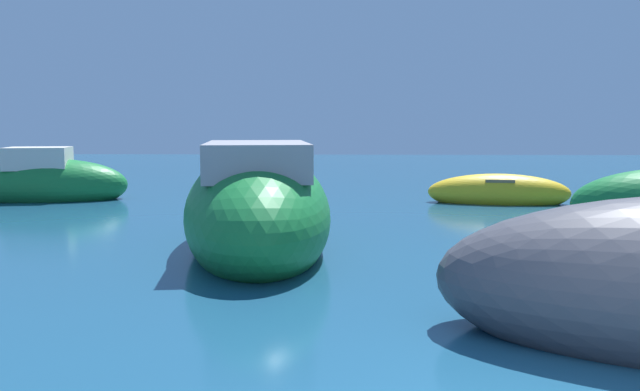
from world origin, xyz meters
TOP-DOWN VIEW (x-y plane):
  - moored_boat_1 at (2.35, 13.58)m, footprint 3.88×1.65m
  - moored_boat_2 at (-3.31, 6.99)m, footprint 3.23×6.25m
  - moored_boat_3 at (-10.07, 13.88)m, footprint 4.38×2.42m

SIDE VIEW (x-z plane):
  - moored_boat_1 at x=2.35m, z-range -0.23..0.80m
  - moored_boat_3 at x=-10.07m, z-range -0.42..1.40m
  - moored_boat_2 at x=-3.31m, z-range -0.50..1.85m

